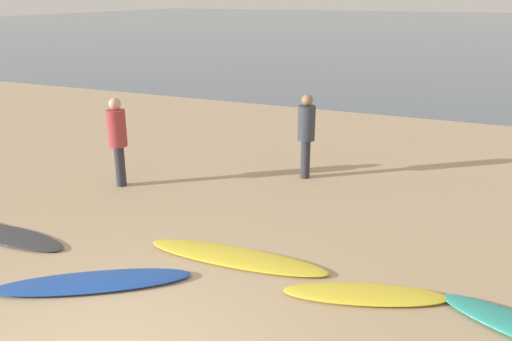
# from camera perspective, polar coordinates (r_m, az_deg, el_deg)

# --- Properties ---
(ground_plane) EXTENTS (120.00, 120.00, 0.20)m
(ground_plane) POSITION_cam_1_polar(r_m,az_deg,el_deg) (13.96, 9.89, 3.29)
(ground_plane) COLOR tan
(ground_plane) RESTS_ON ground
(ocean_water) EXTENTS (140.00, 100.00, 0.01)m
(ocean_water) POSITION_cam_1_polar(r_m,az_deg,el_deg) (66.19, 21.74, 14.42)
(ocean_water) COLOR slate
(ocean_water) RESTS_ON ground
(surfboard_1) EXTENTS (2.04, 0.62, 0.07)m
(surfboard_1) POSITION_cam_1_polar(r_m,az_deg,el_deg) (8.87, -25.00, -6.53)
(surfboard_1) COLOR #333338
(surfboard_1) RESTS_ON ground
(surfboard_2) EXTENTS (2.39, 1.83, 0.09)m
(surfboard_2) POSITION_cam_1_polar(r_m,az_deg,el_deg) (7.17, -17.31, -11.53)
(surfboard_2) COLOR #1E479E
(surfboard_2) RESTS_ON ground
(surfboard_3) EXTENTS (2.70, 0.73, 0.08)m
(surfboard_3) POSITION_cam_1_polar(r_m,az_deg,el_deg) (7.45, -2.21, -9.41)
(surfboard_3) COLOR yellow
(surfboard_3) RESTS_ON ground
(surfboard_4) EXTENTS (2.08, 1.14, 0.09)m
(surfboard_4) POSITION_cam_1_polar(r_m,az_deg,el_deg) (6.75, 11.81, -13.05)
(surfboard_4) COLOR yellow
(surfboard_4) RESTS_ON ground
(person_0) EXTENTS (0.35, 0.35, 1.73)m
(person_0) POSITION_cam_1_polar(r_m,az_deg,el_deg) (10.24, -14.88, 3.76)
(person_0) COLOR #2D2D38
(person_0) RESTS_ON ground
(person_1) EXTENTS (0.34, 0.34, 1.70)m
(person_1) POSITION_cam_1_polar(r_m,az_deg,el_deg) (10.40, 5.51, 4.47)
(person_1) COLOR #2D2D38
(person_1) RESTS_ON ground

